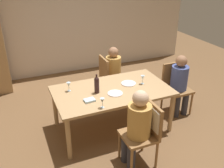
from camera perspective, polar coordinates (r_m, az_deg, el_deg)
The scene contains 17 objects.
ground_plane at distance 4.44m, azimuth 0.00°, elevation -9.65°, with size 10.00×10.00×0.00m, color brown.
rear_room_partition at distance 6.33m, azimuth -10.02°, elevation 14.43°, with size 6.40×0.12×2.70m, color beige.
dining_table at distance 4.09m, azimuth 0.00°, elevation -2.18°, with size 1.85×1.06×0.73m.
chair_near at distance 3.48m, azimuth 7.85°, elevation -9.24°, with size 0.46×0.44×0.92m.
chair_right_end at distance 4.82m, azimuth 14.02°, elevation -0.06°, with size 0.44×0.44×0.92m.
chair_far_right at distance 5.01m, azimuth -0.61°, elevation 1.85°, with size 0.44×0.44×0.92m.
person_woman_host at distance 3.38m, azimuth 5.70°, elevation -8.94°, with size 0.36×0.31×1.15m.
person_man_bearded at distance 4.69m, azimuth 14.98°, elevation 0.65°, with size 0.30×0.35×1.12m.
person_man_guest at distance 5.01m, azimuth 0.58°, elevation 3.22°, with size 0.34×0.30×1.11m.
wine_bottle_tall_green at distance 3.91m, azimuth -3.43°, elevation -0.12°, with size 0.08×0.08×0.31m.
wine_glass_near_left at distance 4.24m, azimuth 6.87°, elevation 1.38°, with size 0.07×0.07×0.15m.
wine_glass_centre at distance 3.53m, azimuth -2.19°, elevation -3.82°, with size 0.07×0.07×0.15m.
wine_glass_near_right at distance 4.03m, azimuth -9.69°, elevation -0.20°, with size 0.07×0.07×0.15m.
dinner_plate_host at distance 3.93m, azimuth 0.72°, elevation -2.10°, with size 0.23×0.23×0.01m, color white.
dinner_plate_guest_left at distance 4.25m, azimuth 3.73°, elevation 0.14°, with size 0.25×0.25×0.01m, color white.
folded_napkin at distance 3.74m, azimuth -5.08°, elevation -3.63°, with size 0.16×0.12×0.03m, color #ADC6D6.
handbag at distance 5.36m, azimuth 3.74°, elevation -1.53°, with size 0.28×0.12×0.22m, color brown.
Camera 1 is at (-1.41, -3.31, 2.60)m, focal length 40.75 mm.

